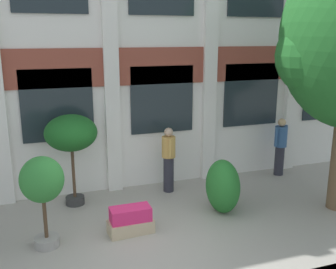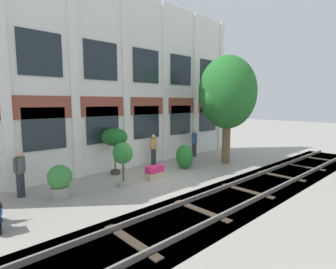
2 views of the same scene
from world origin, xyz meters
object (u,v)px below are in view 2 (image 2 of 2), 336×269
Objects in this scene: potted_plant_low_pan at (114,138)px; potted_plant_square_trough at (155,172)px; topiary_hedge at (184,157)px; broadleaf_tree at (227,94)px; potted_plant_terracotta_small at (123,155)px; resident_by_doorway at (20,173)px; potted_plant_ribbed_drum at (60,180)px; resident_watching_tracks at (153,149)px; resident_near_plants at (194,142)px.

potted_plant_low_pan is 2.33× the size of potted_plant_square_trough.
topiary_hedge is (3.07, -1.48, -1.07)m from potted_plant_low_pan.
broadleaf_tree is 4.78× the size of topiary_hedge.
potted_plant_low_pan is at bearing 68.11° from potted_plant_terracotta_small.
potted_plant_terracotta_small reaches higher than resident_by_doorway.
potted_plant_low_pan is at bearing 58.22° from resident_by_doorway.
resident_by_doorway is 1.35× the size of topiary_hedge.
resident_by_doorway reaches higher than potted_plant_ribbed_drum.
resident_watching_tracks is 3.35m from resident_near_plants.
potted_plant_square_trough is 5.14m from resident_by_doorway.
potted_plant_ribbed_drum is 0.71× the size of resident_watching_tracks.
topiary_hedge is (2.17, 0.29, 0.34)m from potted_plant_square_trough.
resident_near_plants reaches higher than topiary_hedge.
topiary_hedge is at bearing -78.77° from resident_near_plants.
potted_plant_low_pan reaches higher than resident_watching_tracks.
potted_plant_terracotta_small is 1.06× the size of resident_watching_tracks.
potted_plant_terracotta_small is 3.61m from resident_by_doorway.
broadleaf_tree is 3.66m from resident_near_plants.
potted_plant_low_pan is at bearing 154.22° from topiary_hedge.
resident_watching_tracks reaches higher than potted_plant_square_trough.
potted_plant_low_pan is 1.31× the size of resident_near_plants.
broadleaf_tree is 5.87m from potted_plant_square_trough.
potted_plant_ribbed_drum is at bearing 171.76° from potted_plant_terracotta_small.
resident_near_plants reaches higher than potted_plant_ribbed_drum.
resident_watching_tracks reaches higher than potted_plant_ribbed_drum.
broadleaf_tree reaches higher than potted_plant_low_pan.
potted_plant_square_trough is at bearing -172.50° from topiary_hedge.
potted_plant_terracotta_small is at bearing -111.89° from potted_plant_low_pan.
broadleaf_tree reaches higher than potted_plant_ribbed_drum.
resident_near_plants is at bearing 89.16° from broadleaf_tree.
resident_watching_tracks is 1.71m from topiary_hedge.
broadleaf_tree reaches higher than resident_watching_tracks.
potted_plant_ribbed_drum is 6.11m from topiary_hedge.
potted_plant_ribbed_drum is 0.98× the size of topiary_hedge.
broadleaf_tree is at bearing -4.60° from potted_plant_square_trough.
potted_plant_terracotta_small is (-0.71, -1.76, -0.43)m from potted_plant_low_pan.
potted_plant_ribbed_drum is 8.86m from resident_near_plants.
potted_plant_low_pan is 2.45m from resident_watching_tracks.
potted_plant_ribbed_drum is 0.73× the size of resident_by_doorway.
resident_by_doorway is 9.67m from resident_near_plants.
potted_plant_square_trough is at bearing -119.42° from resident_watching_tracks.
broadleaf_tree is at bearing -14.54° from topiary_hedge.
potted_plant_square_trough is 3.97m from potted_plant_ribbed_drum.
resident_near_plants is at bearing 16.78° from potted_plant_terracotta_small.
resident_near_plants is (3.35, 0.13, -0.02)m from resident_watching_tracks.
potted_plant_ribbed_drum is 1.48m from resident_by_doorway.
resident_by_doorway is at bearing 156.18° from potted_plant_terracotta_small.
resident_by_doorway is (-3.99, -0.31, -0.80)m from potted_plant_low_pan.
resident_watching_tracks is (3.03, 1.79, -0.35)m from potted_plant_terracotta_small.
potted_plant_square_trough is (-4.74, 0.38, -3.45)m from broadleaf_tree.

